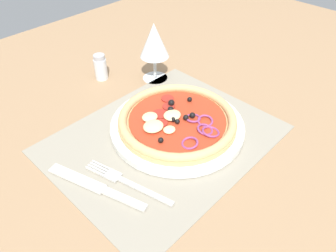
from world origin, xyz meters
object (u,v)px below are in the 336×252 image
object	(u,v)px
plate	(176,125)
wine_glass	(154,41)
pepper_shaker	(101,67)
fork	(124,181)
knife	(95,186)
pizza	(176,119)

from	to	relation	value
plate	wine_glass	bearing A→B (deg)	57.90
pepper_shaker	fork	bearing A→B (deg)	-121.13
knife	pepper_shaker	bearing A→B (deg)	-55.84
plate	wine_glass	distance (cm)	23.06
fork	knife	xyz separation A→B (cm)	(-4.29, 2.62, 0.03)
knife	wine_glass	xyz separation A→B (cm)	(32.74, 18.55, 9.68)
plate	pepper_shaker	distance (cm)	27.99
wine_glass	pepper_shaker	xyz separation A→B (cm)	(-9.64, 9.98, -7.09)
pizza	fork	size ratio (longest dim) A/B	1.38
fork	plate	bearing A→B (deg)	-92.92
plate	pizza	distance (cm)	1.77
pizza	pepper_shaker	size ratio (longest dim) A/B	3.68
pizza	wine_glass	xyz separation A→B (cm)	(11.30, 17.91, 7.49)
plate	fork	bearing A→B (deg)	-169.20
plate	wine_glass	size ratio (longest dim) A/B	1.88
plate	knife	xyz separation A→B (cm)	(-21.52, -0.67, -0.42)
knife	pizza	bearing A→B (deg)	-105.12
knife	wine_glass	distance (cm)	38.86
plate	pepper_shaker	world-z (taller)	pepper_shaker
pizza	knife	xyz separation A→B (cm)	(-21.44, -0.64, -2.19)
wine_glass	knife	bearing A→B (deg)	-150.47
plate	pizza	size ratio (longest dim) A/B	1.14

